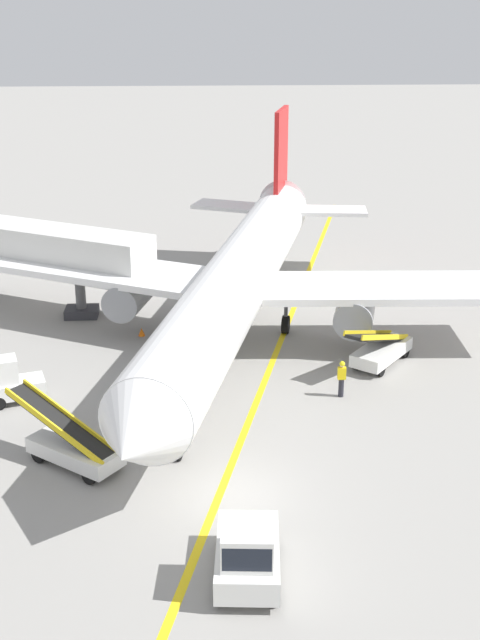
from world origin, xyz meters
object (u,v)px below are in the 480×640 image
at_px(safety_cone_nose_right, 1,362).
at_px(pushback_tug, 248,552).
at_px(airliner, 239,277).
at_px(ground_crew_marshaller, 342,378).
at_px(baggage_tug_near_wing, 12,382).
at_px(safety_cone_wingtip_left, 142,332).
at_px(belt_loader_forward_hold, 381,349).
at_px(jet_bridge, 31,248).
at_px(belt_loader_aft_hold, 73,446).

bearing_deg(safety_cone_nose_right, pushback_tug, -55.89).
bearing_deg(airliner, ground_crew_marshaller, -57.79).
xyz_separation_m(baggage_tug_near_wing, safety_cone_wingtip_left, (5.10, 7.32, -0.71)).
distance_m(pushback_tug, belt_loader_forward_hold, 17.09).
distance_m(pushback_tug, safety_cone_nose_right, 19.48).
distance_m(baggage_tug_near_wing, belt_loader_forward_hold, 17.11).
bearing_deg(safety_cone_nose_right, ground_crew_marshaller, -14.27).
bearing_deg(airliner, belt_loader_forward_hold, -26.44).
relative_size(baggage_tug_near_wing, ground_crew_marshaller, 1.58).
bearing_deg(safety_cone_nose_right, jet_bridge, 88.45).
xyz_separation_m(pushback_tug, belt_loader_aft_hold, (-6.18, 6.95, -0.22)).
relative_size(pushback_tug, safety_cone_wingtip_left, 8.47).
bearing_deg(ground_crew_marshaller, safety_cone_nose_right, 165.73).
height_order(belt_loader_forward_hold, safety_cone_nose_right, belt_loader_forward_hold).
relative_size(baggage_tug_near_wing, belt_loader_forward_hold, 0.57).
relative_size(airliner, belt_loader_forward_hold, 7.44).
xyz_separation_m(pushback_tug, belt_loader_forward_hold, (7.30, 15.45, -0.22)).
xyz_separation_m(ground_crew_marshaller, safety_cone_wingtip_left, (-9.27, 7.51, -0.69)).
relative_size(belt_loader_aft_hold, ground_crew_marshaller, 2.79).
height_order(safety_cone_nose_right, safety_cone_wingtip_left, same).
bearing_deg(safety_cone_wingtip_left, safety_cone_nose_right, -151.68).
distance_m(airliner, safety_cone_nose_right, 12.29).
xyz_separation_m(belt_loader_aft_hold, ground_crew_marshaller, (11.03, 5.16, 0.13)).
bearing_deg(ground_crew_marshaller, belt_loader_aft_hold, -154.95).
bearing_deg(pushback_tug, jet_bridge, 113.93).
distance_m(baggage_tug_near_wing, safety_cone_nose_right, 4.13).
bearing_deg(belt_loader_aft_hold, pushback_tug, -48.33).
relative_size(jet_bridge, safety_cone_wingtip_left, 28.56).
height_order(ground_crew_marshaller, safety_cone_nose_right, ground_crew_marshaller).
bearing_deg(safety_cone_wingtip_left, ground_crew_marshaller, -39.02).
height_order(jet_bridge, safety_cone_wingtip_left, jet_bridge).
relative_size(baggage_tug_near_wing, belt_loader_aft_hold, 0.57).
relative_size(pushback_tug, belt_loader_forward_hold, 0.79).
distance_m(airliner, baggage_tug_near_wing, 12.31).
bearing_deg(ground_crew_marshaller, belt_loader_forward_hold, 53.82).
xyz_separation_m(airliner, ground_crew_marshaller, (4.19, -6.65, -2.51)).
bearing_deg(jet_bridge, safety_cone_wingtip_left, -35.57).
height_order(baggage_tug_near_wing, belt_loader_aft_hold, belt_loader_aft_hold).
height_order(ground_crew_marshaller, safety_cone_wingtip_left, ground_crew_marshaller).
xyz_separation_m(jet_bridge, safety_cone_wingtip_left, (6.28, -4.49, -3.32)).
bearing_deg(ground_crew_marshaller, jet_bridge, 142.33).
bearing_deg(ground_crew_marshaller, safety_cone_wingtip_left, 140.98).
height_order(airliner, baggage_tug_near_wing, airliner).
bearing_deg(pushback_tug, airliner, 87.98).
xyz_separation_m(pushback_tug, ground_crew_marshaller, (4.85, 12.11, -0.08)).
bearing_deg(belt_loader_aft_hold, safety_cone_nose_right, 117.29).
bearing_deg(jet_bridge, belt_loader_forward_hold, -25.68).
xyz_separation_m(belt_loader_forward_hold, safety_cone_wingtip_left, (-11.71, 4.16, -0.56)).
xyz_separation_m(safety_cone_nose_right, safety_cone_wingtip_left, (6.50, 3.50, 0.00)).
height_order(jet_bridge, belt_loader_aft_hold, jet_bridge).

